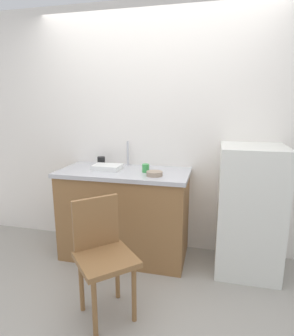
{
  "coord_description": "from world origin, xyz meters",
  "views": [
    {
      "loc": [
        0.61,
        -1.97,
        1.58
      ],
      "look_at": [
        -0.01,
        0.6,
        0.97
      ],
      "focal_mm": 30.08,
      "sensor_mm": 36.0,
      "label": 1
    }
  ],
  "objects_px": {
    "chair": "(103,252)",
    "cup_green": "(146,168)",
    "refrigerator": "(249,210)",
    "dish_tray": "(107,167)",
    "cup_black": "(101,161)",
    "terracotta_bowl": "(154,174)"
  },
  "relations": [
    {
      "from": "chair",
      "to": "dish_tray",
      "type": "relative_size",
      "value": 3.18
    },
    {
      "from": "refrigerator",
      "to": "cup_green",
      "type": "height_order",
      "value": "refrigerator"
    },
    {
      "from": "refrigerator",
      "to": "cup_black",
      "type": "bearing_deg",
      "value": 174.31
    },
    {
      "from": "terracotta_bowl",
      "to": "cup_black",
      "type": "bearing_deg",
      "value": 155.18
    },
    {
      "from": "dish_tray",
      "to": "terracotta_bowl",
      "type": "height_order",
      "value": "dish_tray"
    },
    {
      "from": "dish_tray",
      "to": "cup_black",
      "type": "relative_size",
      "value": 2.9
    },
    {
      "from": "refrigerator",
      "to": "chair",
      "type": "distance_m",
      "value": 1.41
    },
    {
      "from": "refrigerator",
      "to": "cup_green",
      "type": "relative_size",
      "value": 15.0
    },
    {
      "from": "refrigerator",
      "to": "terracotta_bowl",
      "type": "xyz_separation_m",
      "value": [
        -0.88,
        -0.15,
        0.34
      ]
    },
    {
      "from": "dish_tray",
      "to": "cup_green",
      "type": "bearing_deg",
      "value": -1.87
    },
    {
      "from": "chair",
      "to": "cup_black",
      "type": "relative_size",
      "value": 9.2
    },
    {
      "from": "cup_green",
      "to": "refrigerator",
      "type": "bearing_deg",
      "value": 1.87
    },
    {
      "from": "chair",
      "to": "cup_green",
      "type": "height_order",
      "value": "cup_green"
    },
    {
      "from": "refrigerator",
      "to": "terracotta_bowl",
      "type": "height_order",
      "value": "refrigerator"
    },
    {
      "from": "cup_green",
      "to": "cup_black",
      "type": "xyz_separation_m",
      "value": [
        -0.54,
        0.19,
        0.01
      ]
    },
    {
      "from": "dish_tray",
      "to": "cup_green",
      "type": "relative_size",
      "value": 3.47
    },
    {
      "from": "refrigerator",
      "to": "cup_green",
      "type": "distance_m",
      "value": 1.05
    },
    {
      "from": "chair",
      "to": "cup_green",
      "type": "relative_size",
      "value": 11.03
    },
    {
      "from": "terracotta_bowl",
      "to": "cup_black",
      "type": "height_order",
      "value": "cup_black"
    },
    {
      "from": "chair",
      "to": "cup_black",
      "type": "distance_m",
      "value": 1.2
    },
    {
      "from": "dish_tray",
      "to": "chair",
      "type": "bearing_deg",
      "value": -71.47
    },
    {
      "from": "terracotta_bowl",
      "to": "cup_green",
      "type": "relative_size",
      "value": 1.86
    }
  ]
}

